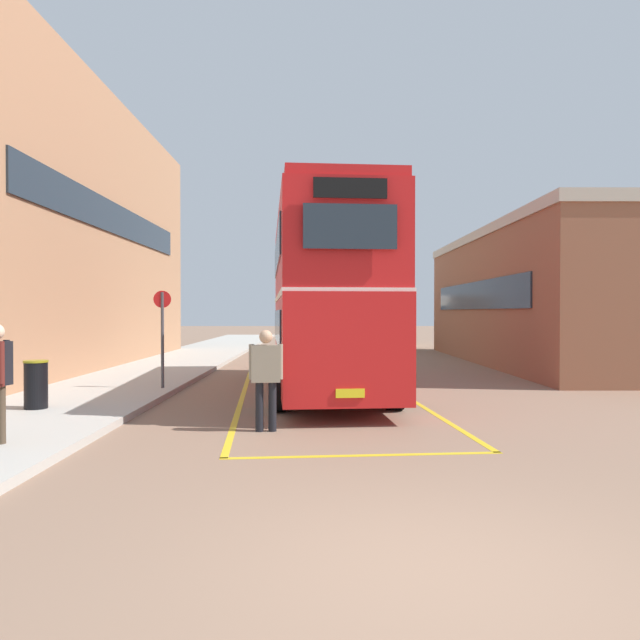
{
  "coord_description": "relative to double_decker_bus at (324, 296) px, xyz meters",
  "views": [
    {
      "loc": [
        -0.93,
        -4.69,
        2.08
      ],
      "look_at": [
        -0.82,
        13.07,
        1.84
      ],
      "focal_mm": 33.17,
      "sensor_mm": 36.0,
      "label": 1
    }
  ],
  "objects": [
    {
      "name": "ground_plane",
      "position": [
        0.73,
        3.56,
        -2.51
      ],
      "size": [
        135.6,
        135.6,
        0.0
      ],
      "primitive_type": "plane",
      "color": "#846651"
    },
    {
      "name": "sidewalk_left",
      "position": [
        -5.77,
        5.96,
        -2.44
      ],
      "size": [
        4.0,
        57.6,
        0.14
      ],
      "primitive_type": "cube",
      "color": "#B2ADA3",
      "rests_on": "ground"
    },
    {
      "name": "brick_building_left",
      "position": [
        -10.64,
        5.75,
        2.39
      ],
      "size": [
        6.61,
        19.91,
        9.8
      ],
      "color": "#AD7A56",
      "rests_on": "ground"
    },
    {
      "name": "depot_building_right",
      "position": [
        9.91,
        8.31,
        0.17
      ],
      "size": [
        7.49,
        16.77,
        5.35
      ],
      "color": "brown",
      "rests_on": "ground"
    },
    {
      "name": "double_decker_bus",
      "position": [
        0.0,
        0.0,
        0.0
      ],
      "size": [
        3.34,
        10.27,
        4.75
      ],
      "color": "black",
      "rests_on": "ground"
    },
    {
      "name": "single_deck_bus",
      "position": [
        4.35,
        20.76,
        -0.87
      ],
      "size": [
        3.26,
        8.55,
        3.02
      ],
      "color": "black",
      "rests_on": "ground"
    },
    {
      "name": "pedestrian_boarding",
      "position": [
        -1.07,
        -5.28,
        -1.48
      ],
      "size": [
        0.59,
        0.27,
        1.77
      ],
      "color": "black",
      "rests_on": "ground"
    },
    {
      "name": "litter_bin",
      "position": [
        -5.83,
        -3.67,
        -1.89
      ],
      "size": [
        0.47,
        0.47,
        0.97
      ],
      "color": "black",
      "rests_on": "sidewalk_left"
    },
    {
      "name": "bus_stop_sign",
      "position": [
        -4.12,
        -0.46,
        -0.87
      ],
      "size": [
        0.44,
        0.1,
        2.48
      ],
      "color": "#4C4C51",
      "rests_on": "sidewalk_left"
    },
    {
      "name": "bay_marking_yellow",
      "position": [
        0.07,
        -1.89,
        -2.51
      ],
      "size": [
        5.1,
        12.43,
        0.01
      ],
      "color": "gold",
      "rests_on": "ground"
    }
  ]
}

